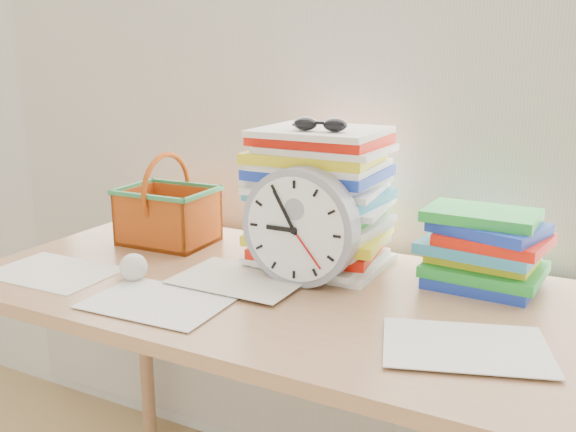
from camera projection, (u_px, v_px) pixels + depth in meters
The scene contains 9 objects.
curtain at pixel (348, 31), 1.60m from camera, with size 2.40×0.01×2.50m, color beige.
desk at pixel (275, 317), 1.43m from camera, with size 1.40×0.70×0.75m.
paper_stack at pixel (321, 198), 1.51m from camera, with size 0.33×0.27×0.33m, color white, non-canonical shape.
clock at pixel (300, 227), 1.39m from camera, with size 0.26×0.26×0.05m, color gray.
sunglasses at pixel (320, 124), 1.41m from camera, with size 0.14×0.12×0.03m, color black, non-canonical shape.
book_stack at pixel (487, 248), 1.40m from camera, with size 0.28×0.21×0.17m, color white, non-canonical shape.
basket at pixel (167, 199), 1.70m from camera, with size 0.24×0.19×0.24m, color #C35313, non-canonical shape.
crumpled_ball at pixel (133, 267), 1.44m from camera, with size 0.06×0.06×0.06m, color white.
scattered_papers at pixel (275, 283), 1.41m from camera, with size 1.26×0.42×0.02m, color white, non-canonical shape.
Camera 1 is at (0.65, 0.44, 1.25)m, focal length 40.00 mm.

